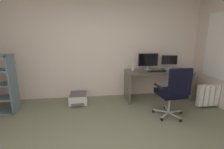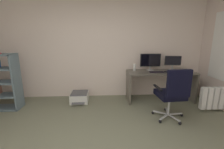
{
  "view_description": "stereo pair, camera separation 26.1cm",
  "coord_description": "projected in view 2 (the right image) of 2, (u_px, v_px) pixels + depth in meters",
  "views": [
    {
      "loc": [
        -0.07,
        -1.64,
        1.58
      ],
      "look_at": [
        0.38,
        1.72,
        0.76
      ],
      "focal_mm": 25.11,
      "sensor_mm": 36.0,
      "label": 1
    },
    {
      "loc": [
        0.19,
        -1.66,
        1.58
      ],
      "look_at": [
        0.38,
        1.72,
        0.76
      ],
      "focal_mm": 25.11,
      "sensor_mm": 36.0,
      "label": 2
    }
  ],
  "objects": [
    {
      "name": "desk",
      "position": [
        160.0,
        79.0,
        3.89
      ],
      "size": [
        1.63,
        0.6,
        0.75
      ],
      "color": "#565147",
      "rests_on": "ground"
    },
    {
      "name": "monitor_main",
      "position": [
        150.0,
        61.0,
        3.92
      ],
      "size": [
        0.51,
        0.18,
        0.42
      ],
      "color": "#B2B5B7",
      "rests_on": "desk"
    },
    {
      "name": "monitor_secondary",
      "position": [
        173.0,
        62.0,
        3.96
      ],
      "size": [
        0.4,
        0.18,
        0.36
      ],
      "color": "#B2B5B7",
      "rests_on": "desk"
    },
    {
      "name": "office_chair",
      "position": [
        173.0,
        92.0,
        2.92
      ],
      "size": [
        0.62,
        0.64,
        1.04
      ],
      "color": "#B7BABC",
      "rests_on": "ground"
    },
    {
      "name": "keyboard",
      "position": [
        157.0,
        72.0,
        3.74
      ],
      "size": [
        0.34,
        0.13,
        0.02
      ],
      "primitive_type": "cube",
      "rotation": [
        0.0,
        0.0,
        -0.0
      ],
      "color": "black",
      "rests_on": "desk"
    },
    {
      "name": "printer",
      "position": [
        80.0,
        97.0,
        3.89
      ],
      "size": [
        0.42,
        0.53,
        0.24
      ],
      "color": "silver",
      "rests_on": "ground"
    },
    {
      "name": "wall_back",
      "position": [
        96.0,
        48.0,
        4.06
      ],
      "size": [
        5.59,
        0.1,
        2.57
      ],
      "primitive_type": "cube",
      "color": "silver",
      "rests_on": "ground"
    },
    {
      "name": "radiator",
      "position": [
        221.0,
        98.0,
        3.35
      ],
      "size": [
        0.88,
        0.1,
        0.48
      ],
      "color": "white",
      "rests_on": "ground"
    },
    {
      "name": "computer_mouse",
      "position": [
        166.0,
        72.0,
        3.74
      ],
      "size": [
        0.07,
        0.11,
        0.03
      ],
      "primitive_type": "cube",
      "rotation": [
        0.0,
        0.0,
        0.1
      ],
      "color": "black",
      "rests_on": "desk"
    },
    {
      "name": "desktop_speaker",
      "position": [
        134.0,
        67.0,
        3.89
      ],
      "size": [
        0.07,
        0.07,
        0.17
      ],
      "primitive_type": "cylinder",
      "color": "silver",
      "rests_on": "desk"
    }
  ]
}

